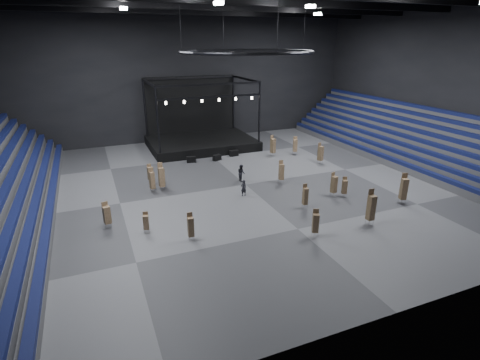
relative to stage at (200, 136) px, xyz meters
name	(u,v)px	position (x,y,z in m)	size (l,w,h in m)	color
floor	(246,185)	(0.00, -16.24, -1.45)	(50.00, 50.00, 0.00)	#525355
wall_back	(188,77)	(0.00, 4.76, 7.55)	(50.00, 0.20, 18.00)	black
wall_front	(425,155)	(0.00, -37.24, 7.55)	(50.00, 0.20, 18.00)	black
wall_right	(439,85)	(25.00, -16.24, 7.55)	(0.20, 42.00, 18.00)	black
bleachers_right	(416,146)	(22.94, -16.24, 0.28)	(7.20, 40.00, 6.40)	#48484A
stage	(200,136)	(0.00, 0.00, 0.00)	(14.00, 10.00, 9.20)	black
truss_ring	(246,52)	(0.00, -16.24, 11.55)	(12.30, 12.30, 5.15)	black
roof_girders	(247,1)	(0.00, -16.24, 15.75)	(49.00, 30.35, 0.70)	black
floodlights	(267,5)	(0.00, -20.24, 15.15)	(28.60, 16.60, 0.25)	white
flight_case_left	(191,159)	(-3.16, -6.81, -1.09)	(1.09, 0.55, 0.73)	black
flight_case_mid	(217,158)	(0.01, -7.23, -1.10)	(1.06, 0.53, 0.70)	black
flight_case_right	(234,153)	(2.62, -6.30, -1.07)	(1.13, 0.56, 0.75)	black
chair_stack_0	(321,153)	(11.00, -13.30, -0.09)	(0.70, 0.70, 2.60)	silver
chair_stack_1	(345,186)	(7.38, -22.74, -0.40)	(0.57, 0.57, 1.98)	silver
chair_stack_2	(281,171)	(3.61, -17.20, -0.19)	(0.53, 0.53, 2.44)	silver
chair_stack_3	(316,223)	(0.57, -28.23, -0.29)	(0.60, 0.60, 2.22)	silver
chair_stack_4	(191,226)	(-8.26, -25.22, -0.30)	(0.44, 0.44, 2.22)	silver
chair_stack_5	(334,184)	(6.52, -22.24, -0.21)	(0.60, 0.60, 2.39)	silver
chair_stack_6	(107,214)	(-13.83, -20.79, -0.27)	(0.62, 0.62, 2.19)	silver
chair_stack_7	(404,188)	(11.32, -26.04, 0.02)	(0.69, 0.69, 2.88)	silver
chair_stack_8	(273,145)	(7.23, -8.22, -0.05)	(0.67, 0.67, 2.72)	silver
chair_stack_9	(163,178)	(-8.06, -14.00, -0.39)	(0.57, 0.57, 1.97)	silver
chair_stack_10	(152,180)	(-9.21, -14.58, -0.19)	(0.55, 0.55, 2.48)	silver
chair_stack_11	(305,196)	(2.62, -23.47, -0.30)	(0.45, 0.45, 2.24)	silver
chair_stack_12	(161,177)	(-8.27, -14.54, 0.00)	(0.55, 0.55, 2.85)	silver
chair_stack_13	(150,173)	(-8.95, -12.15, -0.33)	(0.62, 0.62, 2.09)	silver
chair_stack_14	(371,207)	(5.75, -28.22, 0.08)	(0.54, 0.54, 3.03)	silver
chair_stack_15	(146,222)	(-11.14, -22.80, -0.51)	(0.49, 0.49, 1.74)	silver
chair_stack_16	(295,145)	(10.17, -8.80, -0.18)	(0.69, 0.69, 2.39)	silver
man_center	(244,188)	(-1.34, -18.89, -0.65)	(0.59, 0.38, 1.60)	black
crew_member	(241,173)	(-0.01, -15.11, -0.54)	(0.89, 0.69, 1.82)	black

